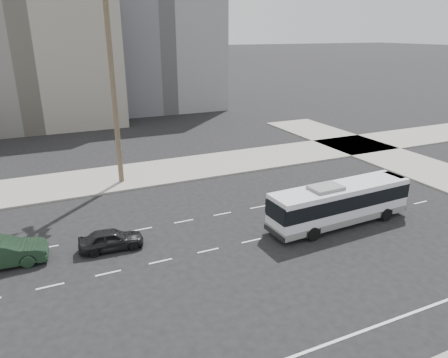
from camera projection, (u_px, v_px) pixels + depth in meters
ground at (251, 241)px, 26.28m from camera, size 700.00×700.00×0.00m
sidewalk_north at (176, 170)px, 39.52m from camera, size 120.00×7.00×0.15m
midrise_beige_west at (24, 59)px, 57.04m from camera, size 24.00×18.00×18.00m
midrise_gray_center at (150, 29)px, 69.46m from camera, size 20.00×20.00×26.00m
highrise_far at (159, 2)px, 265.77m from camera, size 22.00×22.00×60.00m
city_bus at (340, 203)px, 28.10m from camera, size 10.70×2.85×3.04m
car_a at (111, 239)px, 25.10m from camera, size 1.86×3.99×1.32m
car_b at (0, 253)px, 23.25m from camera, size 2.07×5.13×1.66m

